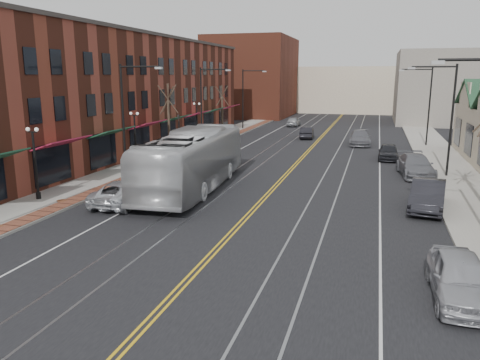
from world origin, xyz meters
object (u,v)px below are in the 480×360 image
Objects in this scene: parked_car_c at (415,166)px; parked_car_d at (388,152)px; parked_suv at (125,192)px; parked_car_a at (460,278)px; transit_bus at (193,161)px; parked_car_b at (428,195)px.

parked_car_c is 1.31× the size of parked_car_d.
parked_car_a is (16.80, -7.48, 0.06)m from parked_suv.
transit_bus is 14.36m from parked_car_b.
parked_car_d is at bearing -132.78° from transit_bus.
parked_suv is at bearing -125.85° from parked_car_d.
parked_suv is 17.20m from parked_car_b.
parked_car_d is (15.00, 19.72, 0.00)m from parked_suv.
parked_car_c is (0.00, 9.31, -0.03)m from parked_car_b.
transit_bus is at bearing -127.93° from parked_car_d.
parked_suv is 18.39m from parked_car_a.
parked_car_b is (14.30, -0.78, -1.12)m from transit_bus.
parked_car_a reaches higher than parked_suv.
parked_suv is 21.24m from parked_car_c.
parked_car_a is at bearing -96.93° from parked_car_c.
parked_car_c reaches higher than parked_car_a.
parked_car_c is 6.96m from parked_car_d.
parked_car_b is 1.19× the size of parked_car_d.
transit_bus reaches higher than parked_car_d.
parked_car_a is 27.26m from parked_car_d.
parked_car_c reaches higher than parked_suv.
transit_bus is at bearing -156.12° from parked_car_c.
parked_car_d is at bearing -128.97° from parked_suv.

